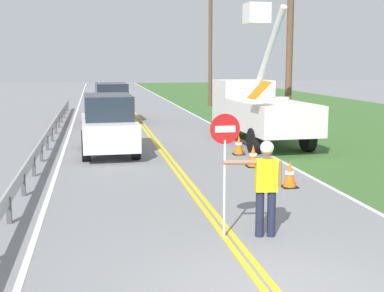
# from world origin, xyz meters

# --- Properties ---
(grass_verge_right) EXTENTS (16.00, 110.00, 0.01)m
(grass_verge_right) POSITION_xyz_m (11.60, 20.00, 0.00)
(grass_verge_right) COLOR #3D662D
(grass_verge_right) RESTS_ON ground
(centerline_yellow_left) EXTENTS (0.11, 110.00, 0.01)m
(centerline_yellow_left) POSITION_xyz_m (-0.09, 20.00, 0.01)
(centerline_yellow_left) COLOR yellow
(centerline_yellow_left) RESTS_ON ground
(centerline_yellow_right) EXTENTS (0.11, 110.00, 0.01)m
(centerline_yellow_right) POSITION_xyz_m (0.09, 20.00, 0.01)
(centerline_yellow_right) COLOR yellow
(centerline_yellow_right) RESTS_ON ground
(edge_line_right) EXTENTS (0.12, 110.00, 0.01)m
(edge_line_right) POSITION_xyz_m (3.60, 20.00, 0.01)
(edge_line_right) COLOR silver
(edge_line_right) RESTS_ON ground
(edge_line_left) EXTENTS (0.12, 110.00, 0.01)m
(edge_line_left) POSITION_xyz_m (-3.60, 20.00, 0.01)
(edge_line_left) COLOR silver
(edge_line_left) RESTS_ON ground
(flagger_worker) EXTENTS (1.08, 0.30, 1.83)m
(flagger_worker) POSITION_xyz_m (0.67, 2.58, 1.05)
(flagger_worker) COLOR #1E2338
(flagger_worker) RESTS_ON ground
(stop_sign_paddle) EXTENTS (0.56, 0.04, 2.33)m
(stop_sign_paddle) POSITION_xyz_m (-0.09, 2.69, 1.71)
(stop_sign_paddle) COLOR silver
(stop_sign_paddle) RESTS_ON ground
(utility_bucket_truck) EXTENTS (2.67, 6.90, 5.57)m
(utility_bucket_truck) POSITION_xyz_m (4.08, 13.95, 1.42)
(utility_bucket_truck) COLOR white
(utility_bucket_truck) RESTS_ON ground
(oncoming_suv_nearest) EXTENTS (2.02, 4.65, 2.10)m
(oncoming_suv_nearest) POSITION_xyz_m (-1.96, 12.40, 1.06)
(oncoming_suv_nearest) COLOR silver
(oncoming_suv_nearest) RESTS_ON ground
(oncoming_suv_second) EXTENTS (2.05, 4.67, 2.10)m
(oncoming_suv_second) POSITION_xyz_m (-1.52, 22.44, 1.06)
(oncoming_suv_second) COLOR maroon
(oncoming_suv_second) RESTS_ON ground
(utility_pole_near) EXTENTS (1.80, 0.28, 8.79)m
(utility_pole_near) POSITION_xyz_m (5.67, 14.78, 4.58)
(utility_pole_near) COLOR brown
(utility_pole_near) RESTS_ON ground
(utility_pole_mid) EXTENTS (1.80, 0.28, 8.81)m
(utility_pole_mid) POSITION_xyz_m (5.99, 31.74, 4.59)
(utility_pole_mid) COLOR brown
(utility_pole_mid) RESTS_ON ground
(traffic_cone_lead) EXTENTS (0.40, 0.40, 0.70)m
(traffic_cone_lead) POSITION_xyz_m (2.55, 6.24, 0.34)
(traffic_cone_lead) COLOR orange
(traffic_cone_lead) RESTS_ON ground
(traffic_cone_mid) EXTENTS (0.40, 0.40, 0.70)m
(traffic_cone_mid) POSITION_xyz_m (2.41, 9.05, 0.34)
(traffic_cone_mid) COLOR orange
(traffic_cone_mid) RESTS_ON ground
(traffic_cone_tail) EXTENTS (0.40, 0.40, 0.70)m
(traffic_cone_tail) POSITION_xyz_m (2.56, 11.26, 0.34)
(traffic_cone_tail) COLOR orange
(traffic_cone_tail) RESTS_ON ground
(guardrail_left_shoulder) EXTENTS (0.10, 32.00, 0.71)m
(guardrail_left_shoulder) POSITION_xyz_m (-4.20, 14.58, 0.52)
(guardrail_left_shoulder) COLOR #9EA0A3
(guardrail_left_shoulder) RESTS_ON ground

